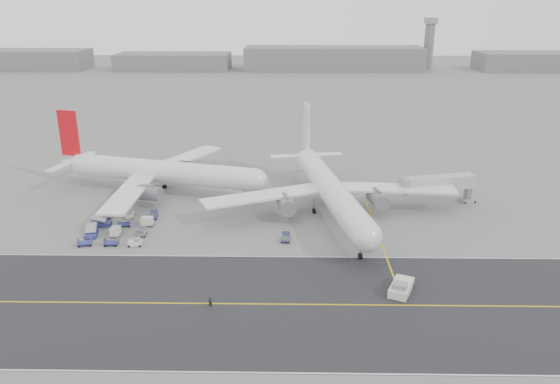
{
  "coord_description": "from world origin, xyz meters",
  "views": [
    {
      "loc": [
        12.71,
        -88.88,
        43.22
      ],
      "look_at": [
        11.0,
        12.0,
        7.06
      ],
      "focal_mm": 35.0,
      "sensor_mm": 36.0,
      "label": 1
    }
  ],
  "objects_px": {
    "airliner_b": "(330,189)",
    "jet_bridge": "(438,184)",
    "airliner_a": "(158,171)",
    "pushback_tug": "(401,288)",
    "ground_crew_a": "(210,302)",
    "ground_crew_b": "(404,292)",
    "control_tower": "(429,43)"
  },
  "relations": [
    {
      "from": "airliner_b",
      "to": "ground_crew_b",
      "type": "bearing_deg",
      "value": -85.62
    },
    {
      "from": "pushback_tug",
      "to": "jet_bridge",
      "type": "xyz_separation_m",
      "value": [
        15.2,
        38.6,
        3.73
      ]
    },
    {
      "from": "ground_crew_a",
      "to": "airliner_a",
      "type": "bearing_deg",
      "value": 103.79
    },
    {
      "from": "airliner_a",
      "to": "pushback_tug",
      "type": "height_order",
      "value": "airliner_a"
    },
    {
      "from": "pushback_tug",
      "to": "ground_crew_b",
      "type": "xyz_separation_m",
      "value": [
        0.27,
        -1.26,
        -0.06
      ]
    },
    {
      "from": "control_tower",
      "to": "pushback_tug",
      "type": "relative_size",
      "value": 4.02
    },
    {
      "from": "ground_crew_b",
      "to": "jet_bridge",
      "type": "bearing_deg",
      "value": -130.17
    },
    {
      "from": "control_tower",
      "to": "pushback_tug",
      "type": "distance_m",
      "value": 288.33
    },
    {
      "from": "jet_bridge",
      "to": "ground_crew_a",
      "type": "xyz_separation_m",
      "value": [
        -44.1,
        -43.21,
        -3.84
      ]
    },
    {
      "from": "airliner_a",
      "to": "ground_crew_a",
      "type": "height_order",
      "value": "airliner_a"
    },
    {
      "from": "airliner_a",
      "to": "jet_bridge",
      "type": "height_order",
      "value": "airliner_a"
    },
    {
      "from": "control_tower",
      "to": "ground_crew_b",
      "type": "relative_size",
      "value": 18.1
    },
    {
      "from": "control_tower",
      "to": "ground_crew_a",
      "type": "relative_size",
      "value": 19.3
    },
    {
      "from": "jet_bridge",
      "to": "ground_crew_a",
      "type": "relative_size",
      "value": 11.04
    },
    {
      "from": "airliner_b",
      "to": "ground_crew_a",
      "type": "distance_m",
      "value": 42.93
    },
    {
      "from": "ground_crew_a",
      "to": "control_tower",
      "type": "bearing_deg",
      "value": 63.9
    },
    {
      "from": "airliner_b",
      "to": "airliner_a",
      "type": "bearing_deg",
      "value": 152.34
    },
    {
      "from": "airliner_b",
      "to": "jet_bridge",
      "type": "bearing_deg",
      "value": 2.47
    },
    {
      "from": "airliner_a",
      "to": "jet_bridge",
      "type": "xyz_separation_m",
      "value": [
        62.88,
        -6.46,
        -0.62
      ]
    },
    {
      "from": "ground_crew_a",
      "to": "ground_crew_b",
      "type": "distance_m",
      "value": 29.36
    },
    {
      "from": "airliner_a",
      "to": "pushback_tug",
      "type": "distance_m",
      "value": 65.75
    },
    {
      "from": "airliner_a",
      "to": "airliner_b",
      "type": "height_order",
      "value": "airliner_b"
    },
    {
      "from": "jet_bridge",
      "to": "ground_crew_b",
      "type": "height_order",
      "value": "jet_bridge"
    },
    {
      "from": "control_tower",
      "to": "airliner_b",
      "type": "height_order",
      "value": "control_tower"
    },
    {
      "from": "ground_crew_a",
      "to": "ground_crew_b",
      "type": "relative_size",
      "value": 0.94
    },
    {
      "from": "airliner_a",
      "to": "ground_crew_a",
      "type": "bearing_deg",
      "value": -144.51
    },
    {
      "from": "pushback_tug",
      "to": "ground_crew_a",
      "type": "distance_m",
      "value": 29.26
    },
    {
      "from": "pushback_tug",
      "to": "ground_crew_a",
      "type": "bearing_deg",
      "value": -147.28
    },
    {
      "from": "airliner_b",
      "to": "ground_crew_b",
      "type": "height_order",
      "value": "airliner_b"
    },
    {
      "from": "pushback_tug",
      "to": "jet_bridge",
      "type": "height_order",
      "value": "jet_bridge"
    },
    {
      "from": "airliner_a",
      "to": "pushback_tug",
      "type": "xyz_separation_m",
      "value": [
        47.68,
        -45.06,
        -4.35
      ]
    },
    {
      "from": "jet_bridge",
      "to": "control_tower",
      "type": "bearing_deg",
      "value": 63.87
    }
  ]
}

